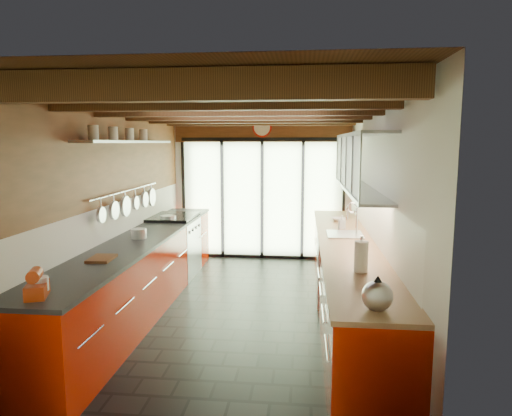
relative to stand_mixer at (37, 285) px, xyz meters
name	(u,v)px	position (x,y,z in m)	size (l,w,h in m)	color
ground	(242,311)	(1.27, 2.24, -1.01)	(5.50, 5.50, 0.00)	black
room_shell	(242,179)	(1.27, 2.24, 0.64)	(5.50, 5.50, 5.50)	silver
ceiling_beams	(245,113)	(1.27, 2.62, 1.45)	(3.14, 5.06, 4.90)	#593316
glass_door	(262,167)	(1.27, 4.94, 0.65)	(2.95, 0.10, 2.90)	#C6EAAD
left_counter	(142,272)	(-0.01, 2.24, -0.55)	(0.68, 5.00, 0.92)	#B51800
range_stove	(174,246)	(-0.01, 3.69, -0.54)	(0.66, 0.90, 0.97)	silver
right_counter	(346,279)	(2.54, 2.24, -0.55)	(0.68, 5.00, 0.92)	#B51800
sink_assembly	(346,232)	(2.56, 2.64, -0.05)	(0.45, 0.52, 0.43)	silver
upper_cabinets_right	(360,162)	(2.70, 2.54, 0.84)	(0.34, 3.00, 3.00)	silver
left_wall_fixtures	(131,165)	(-0.20, 2.50, 0.79)	(0.28, 2.60, 0.96)	silver
stand_mixer	(37,285)	(0.00, 0.00, 0.00)	(0.22, 0.28, 0.23)	#BE340F
pot_large	(139,234)	(0.00, 2.16, -0.03)	(0.19, 0.19, 0.12)	silver
pot_small	(168,218)	(0.00, 3.39, -0.05)	(0.23, 0.23, 0.09)	silver
cutting_board	(102,259)	(0.00, 1.11, -0.08)	(0.22, 0.31, 0.03)	brown
kettle	(377,294)	(2.54, -0.01, 0.02)	(0.24, 0.28, 0.26)	silver
paper_towel	(361,257)	(2.54, 0.93, 0.05)	(0.14, 0.14, 0.34)	white
soap_bottle	(342,222)	(2.54, 3.05, 0.00)	(0.08, 0.09, 0.19)	silver
bowl	(338,219)	(2.54, 3.69, -0.06)	(0.21, 0.21, 0.05)	silver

